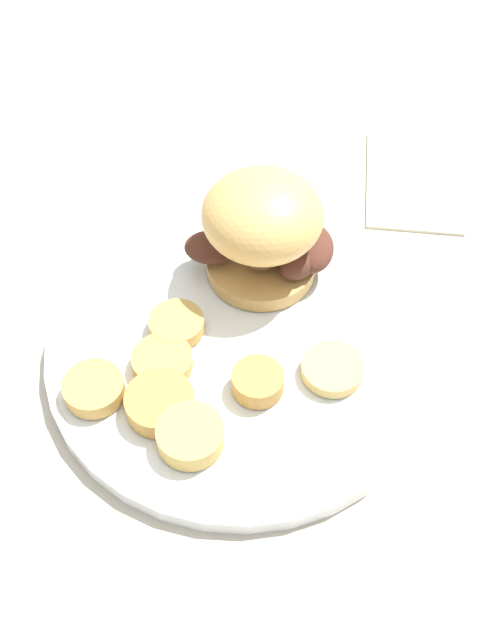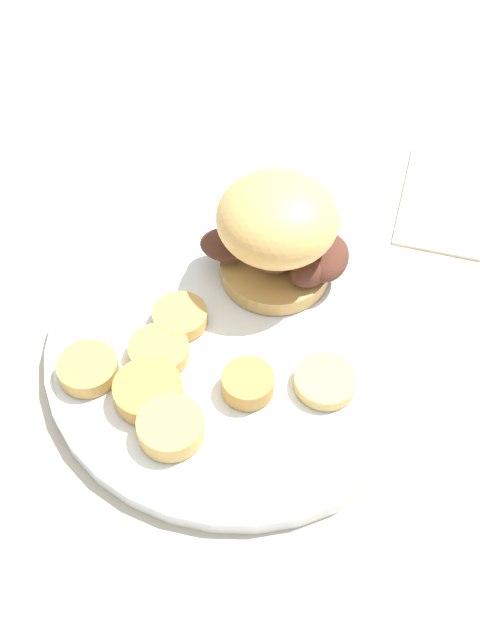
% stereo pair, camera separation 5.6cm
% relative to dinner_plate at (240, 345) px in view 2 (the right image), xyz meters
% --- Properties ---
extents(ground_plane, '(4.00, 4.00, 0.00)m').
position_rel_dinner_plate_xyz_m(ground_plane, '(0.00, 0.00, -0.01)').
color(ground_plane, '#B2A899').
extents(dinner_plate, '(0.30, 0.30, 0.02)m').
position_rel_dinner_plate_xyz_m(dinner_plate, '(0.00, 0.00, 0.00)').
color(dinner_plate, white).
rests_on(dinner_plate, ground_plane).
extents(sandwich, '(0.12, 0.13, 0.09)m').
position_rel_dinner_plate_xyz_m(sandwich, '(-0.07, -0.02, 0.06)').
color(sandwich, tan).
rests_on(sandwich, dinner_plate).
extents(potato_round_0, '(0.05, 0.05, 0.02)m').
position_rel_dinner_plate_xyz_m(potato_round_0, '(0.08, -0.02, 0.01)').
color(potato_round_0, '#BC8942').
rests_on(potato_round_0, dinner_plate).
extents(potato_round_1, '(0.05, 0.05, 0.01)m').
position_rel_dinner_plate_xyz_m(potato_round_1, '(0.10, -0.06, 0.01)').
color(potato_round_1, tan).
rests_on(potato_round_1, dinner_plate).
extents(potato_round_2, '(0.05, 0.05, 0.02)m').
position_rel_dinner_plate_xyz_m(potato_round_2, '(0.09, 0.02, 0.01)').
color(potato_round_2, tan).
rests_on(potato_round_2, dinner_plate).
extents(potato_round_3, '(0.04, 0.04, 0.01)m').
position_rel_dinner_plate_xyz_m(potato_round_3, '(0.02, -0.05, 0.01)').
color(potato_round_3, tan).
rests_on(potato_round_3, dinner_plate).
extents(potato_round_4, '(0.05, 0.05, 0.01)m').
position_rel_dinner_plate_xyz_m(potato_round_4, '(0.05, -0.04, 0.01)').
color(potato_round_4, tan).
rests_on(potato_round_4, dinner_plate).
extents(potato_round_5, '(0.05, 0.05, 0.01)m').
position_rel_dinner_plate_xyz_m(potato_round_5, '(-0.01, 0.07, 0.01)').
color(potato_round_5, '#DBB766').
rests_on(potato_round_5, dinner_plate).
extents(potato_round_6, '(0.04, 0.04, 0.02)m').
position_rel_dinner_plate_xyz_m(potato_round_6, '(0.03, 0.03, 0.01)').
color(potato_round_6, '#BC8942').
rests_on(potato_round_6, dinner_plate).
extents(napkin, '(0.16, 0.14, 0.01)m').
position_rel_dinner_plate_xyz_m(napkin, '(-0.26, 0.04, -0.01)').
color(napkin, beige).
rests_on(napkin, ground_plane).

